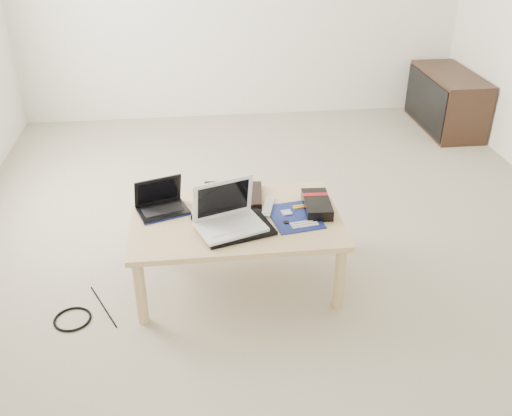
{
  "coord_description": "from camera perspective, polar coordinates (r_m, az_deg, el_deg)",
  "views": [
    {
      "loc": [
        -0.49,
        -3.19,
        1.93
      ],
      "look_at": [
        -0.18,
        -0.61,
        0.45
      ],
      "focal_mm": 40.0,
      "sensor_mm": 36.0,
      "label": 1
    }
  ],
  "objects": [
    {
      "name": "neoprene_sleeve",
      "position": [
        2.89,
        -2.03,
        -2.03
      ],
      "size": [
        0.41,
        0.34,
        0.02
      ],
      "primitive_type": "cube",
      "rotation": [
        0.0,
        0.0,
        0.28
      ],
      "color": "black",
      "rests_on": "coffee_table"
    },
    {
      "name": "netbook",
      "position": [
        3.09,
        -9.44,
        0.38
      ],
      "size": [
        0.3,
        0.26,
        0.18
      ],
      "color": "black",
      "rests_on": "coffee_table"
    },
    {
      "name": "media_cabinet",
      "position": [
        5.43,
        18.47,
        10.14
      ],
      "size": [
        0.41,
        0.9,
        0.5
      ],
      "color": "#392217",
      "rests_on": "ground"
    },
    {
      "name": "cable_coil",
      "position": [
        3.01,
        -5.59,
        -0.92
      ],
      "size": [
        0.12,
        0.12,
        0.01
      ],
      "primitive_type": "torus",
      "rotation": [
        0.0,
        0.0,
        -0.18
      ],
      "color": "black",
      "rests_on": "coffee_table"
    },
    {
      "name": "floor_cable_coil",
      "position": [
        3.09,
        -17.88,
        -10.53
      ],
      "size": [
        0.19,
        0.19,
        0.01
      ],
      "primitive_type": "torus",
      "rotation": [
        0.0,
        0.0,
        0.01
      ],
      "color": "black",
      "rests_on": "ground"
    },
    {
      "name": "tablet",
      "position": [
        3.0,
        -1.8,
        -0.87
      ],
      "size": [
        0.28,
        0.25,
        0.01
      ],
      "color": "black",
      "rests_on": "coffee_table"
    },
    {
      "name": "coffee_table",
      "position": [
        3.03,
        -2.01,
        -1.75
      ],
      "size": [
        1.1,
        0.7,
        0.4
      ],
      "color": "tan",
      "rests_on": "ground"
    },
    {
      "name": "ground",
      "position": [
        3.76,
        1.6,
        -1.22
      ],
      "size": [
        4.0,
        4.0,
        0.0
      ],
      "primitive_type": "plane",
      "color": "#B0A48E",
      "rests_on": "ground"
    },
    {
      "name": "motherboard",
      "position": [
        3.01,
        3.91,
        -0.87
      ],
      "size": [
        0.29,
        0.34,
        0.01
      ],
      "color": "#0D1456",
      "rests_on": "coffee_table"
    },
    {
      "name": "gpu_box",
      "position": [
        3.08,
        6.1,
        0.36
      ],
      "size": [
        0.15,
        0.28,
        0.06
      ],
      "color": "black",
      "rests_on": "coffee_table"
    },
    {
      "name": "book",
      "position": [
        3.19,
        -2.39,
        1.32
      ],
      "size": [
        0.36,
        0.31,
        0.03
      ],
      "color": "black",
      "rests_on": "coffee_table"
    },
    {
      "name": "remote",
      "position": [
        3.08,
        1.21,
        0.07
      ],
      "size": [
        0.1,
        0.21,
        0.02
      ],
      "color": "#BBBABF",
      "rests_on": "coffee_table"
    },
    {
      "name": "floor_cable_trail",
      "position": [
        3.13,
        -15.02,
        -9.47
      ],
      "size": [
        0.18,
        0.35,
        0.01
      ],
      "primitive_type": "cylinder",
      "rotation": [
        1.57,
        0.0,
        0.45
      ],
      "color": "black",
      "rests_on": "ground"
    },
    {
      "name": "white_laptop",
      "position": [
        2.88,
        -2.79,
        -0.9
      ],
      "size": [
        0.38,
        0.32,
        0.23
      ],
      "color": "silver",
      "rests_on": "neoprene_sleeve"
    }
  ]
}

